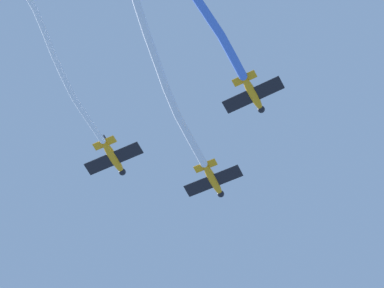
% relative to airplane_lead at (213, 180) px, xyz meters
% --- Properties ---
extents(airplane_lead, '(6.99, 5.21, 1.75)m').
position_rel_airplane_lead_xyz_m(airplane_lead, '(0.00, 0.00, 0.00)').
color(airplane_lead, orange).
extents(smoke_trail_lead, '(7.45, 33.81, 3.27)m').
position_rel_airplane_lead_xyz_m(smoke_trail_lead, '(2.51, -19.19, 0.78)').
color(smoke_trail_lead, white).
extents(airplane_left_wing, '(6.98, 5.20, 1.75)m').
position_rel_airplane_lead_xyz_m(airplane_left_wing, '(-8.76, -8.02, 0.00)').
color(airplane_left_wing, orange).
extents(smoke_trail_left_wing, '(4.35, 28.15, 3.91)m').
position_rel_airplane_lead_xyz_m(smoke_trail_left_wing, '(-7.62, -24.37, 1.21)').
color(smoke_trail_left_wing, white).
extents(airplane_right_wing, '(6.93, 5.15, 1.75)m').
position_rel_airplane_lead_xyz_m(airplane_right_wing, '(8.90, -7.87, 0.30)').
color(airplane_right_wing, orange).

